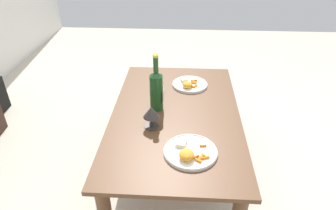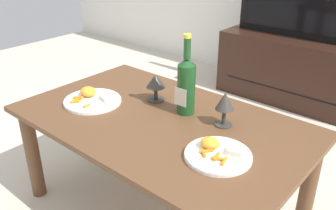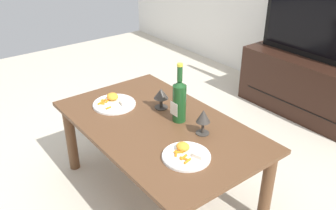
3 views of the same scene
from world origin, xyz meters
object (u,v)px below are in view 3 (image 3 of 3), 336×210
wine_bottle (179,99)px  dinner_plate_left (114,103)px  dining_table (158,136)px  tv_stand (306,86)px  dinner_plate_right (186,155)px  tv_screen (318,22)px  goblet_left (161,95)px  goblet_right (203,117)px

wine_bottle → dinner_plate_left: wine_bottle is taller
dining_table → tv_stand: size_ratio=1.13×
tv_stand → dinner_plate_right: (0.44, -1.78, 0.27)m
tv_stand → dinner_plate_right: bearing=-76.1°
wine_bottle → dinner_plate_right: (0.31, -0.20, -0.13)m
tv_screen → goblet_left: tv_screen is taller
goblet_left → goblet_right: 0.39m
tv_screen → wine_bottle: tv_screen is taller
dining_table → wine_bottle: bearing=68.7°
dinner_plate_left → dinner_plate_right: bearing=-0.0°
goblet_left → dining_table: bearing=-41.8°
tv_screen → dinner_plate_right: 1.85m
tv_screen → dinner_plate_left: 1.82m
dinner_plate_left → dinner_plate_right: size_ratio=1.10×
tv_stand → dinner_plate_right: dinner_plate_right is taller
tv_stand → wine_bottle: 1.63m
tv_screen → goblet_left: size_ratio=7.55×
tv_stand → tv_screen: bearing=-90.0°
tv_stand → goblet_right: goblet_right is taller
goblet_left → goblet_right: bearing=0.0°
wine_bottle → dinner_plate_right: size_ratio=1.45×
tv_screen → wine_bottle: 1.58m
dinner_plate_left → dinner_plate_right: dinner_plate_left is taller
wine_bottle → dinner_plate_left: size_ratio=1.31×
dining_table → dinner_plate_right: 0.38m
goblet_left → goblet_right: size_ratio=0.89×
dining_table → dinner_plate_left: 0.39m
tv_stand → goblet_left: (-0.06, -1.56, 0.35)m
tv_stand → goblet_right: bearing=-78.2°
dining_table → dinner_plate_left: bearing=-167.0°
dining_table → dinner_plate_left: size_ratio=4.68×
tv_screen → dinner_plate_left: tv_screen is taller
tv_screen → goblet_right: size_ratio=6.74×
tv_stand → wine_bottle: (0.13, -1.57, 0.40)m
goblet_left → wine_bottle: bearing=-3.5°
dining_table → goblet_left: goblet_left is taller
dining_table → tv_screen: tv_screen is taller
wine_bottle → goblet_right: wine_bottle is taller
dinner_plate_left → dinner_plate_right: 0.72m
goblet_left → dinner_plate_left: 0.32m
goblet_right → dinner_plate_left: bearing=-160.4°
tv_stand → dinner_plate_left: 1.82m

